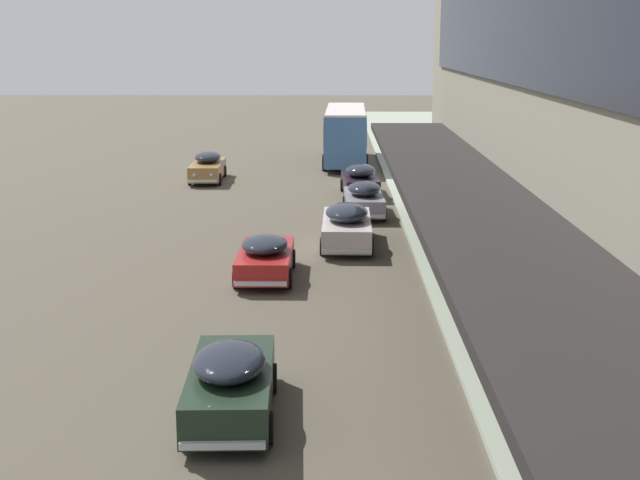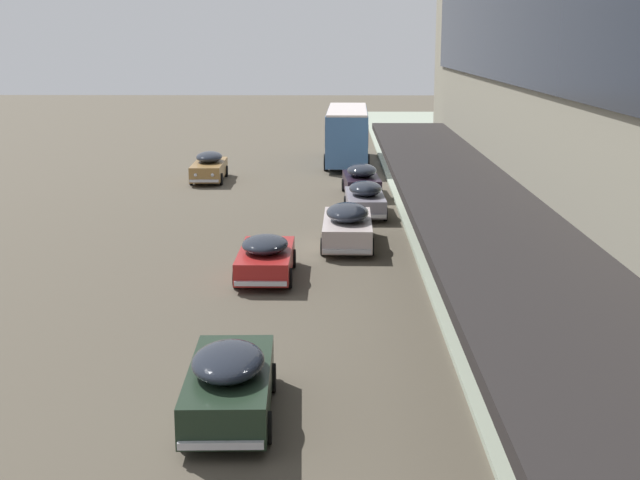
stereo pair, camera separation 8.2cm
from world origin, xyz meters
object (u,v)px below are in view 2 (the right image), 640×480
at_px(transit_bus_kerbside_front, 347,132).
at_px(sedan_trailing_mid, 365,199).
at_px(sedan_oncoming_rear, 266,257).
at_px(sedan_trailing_near, 229,382).
at_px(pedestrian_at_kerb, 574,478).
at_px(sedan_lead_near, 209,167).
at_px(sedan_oncoming_front, 361,180).
at_px(sedan_lead_mid, 347,225).

distance_m(transit_bus_kerbside_front, sedan_trailing_mid, 16.87).
bearing_deg(sedan_oncoming_rear, transit_bus_kerbside_front, 83.70).
distance_m(sedan_trailing_mid, sedan_oncoming_rear, 11.23).
bearing_deg(sedan_trailing_near, sedan_oncoming_rear, 90.50).
bearing_deg(pedestrian_at_kerb, sedan_trailing_mid, 94.98).
relative_size(sedan_lead_near, pedestrian_at_kerb, 2.67).
bearing_deg(pedestrian_at_kerb, sedan_oncoming_front, 94.20).
distance_m(sedan_lead_mid, sedan_trailing_mid, 6.12).
relative_size(sedan_trailing_near, pedestrian_at_kerb, 2.42).
height_order(sedan_trailing_near, pedestrian_at_kerb, pedestrian_at_kerb).
xyz_separation_m(sedan_oncoming_front, sedan_lead_near, (-8.27, 4.66, -0.01)).
bearing_deg(sedan_lead_near, sedan_oncoming_rear, -77.08).
relative_size(sedan_trailing_near, sedan_oncoming_rear, 1.04).
bearing_deg(pedestrian_at_kerb, sedan_lead_near, 106.30).
bearing_deg(sedan_lead_near, sedan_trailing_mid, -49.68).
bearing_deg(sedan_trailing_mid, sedan_oncoming_rear, -108.73).
bearing_deg(sedan_trailing_mid, transit_bus_kerbside_front, 91.96).
xyz_separation_m(transit_bus_kerbside_front, sedan_trailing_mid, (0.58, -16.81, -1.21)).
distance_m(sedan_oncoming_front, sedan_oncoming_rear, 16.14).
distance_m(sedan_trailing_mid, sedan_lead_near, 12.81).
distance_m(transit_bus_kerbside_front, sedan_lead_mid, 22.90).
height_order(transit_bus_kerbside_front, sedan_oncoming_front, transit_bus_kerbside_front).
distance_m(sedan_oncoming_front, pedestrian_at_kerb, 31.66).
height_order(transit_bus_kerbside_front, sedan_trailing_mid, transit_bus_kerbside_front).
height_order(sedan_lead_mid, sedan_oncoming_front, sedan_lead_mid).
bearing_deg(sedan_trailing_near, pedestrian_at_kerb, -39.55).
height_order(transit_bus_kerbside_front, sedan_lead_mid, transit_bus_kerbside_front).
bearing_deg(sedan_trailing_near, sedan_trailing_mid, 80.80).
xyz_separation_m(transit_bus_kerbside_front, sedan_lead_near, (-7.71, -7.05, -1.19)).
bearing_deg(transit_bus_kerbside_front, sedan_trailing_mid, -88.04).
relative_size(transit_bus_kerbside_front, sedan_trailing_mid, 2.34).
bearing_deg(sedan_lead_mid, sedan_oncoming_front, 85.63).
xyz_separation_m(sedan_trailing_mid, sedan_oncoming_rear, (-3.61, -10.63, -0.05)).
bearing_deg(pedestrian_at_kerb, sedan_trailing_near, 140.45).
xyz_separation_m(transit_bus_kerbside_front, sedan_lead_mid, (-0.29, -22.87, -1.16)).
height_order(sedan_trailing_mid, sedan_trailing_near, sedan_trailing_near).
height_order(sedan_trailing_mid, sedan_oncoming_rear, sedan_trailing_mid).
bearing_deg(sedan_oncoming_front, sedan_lead_mid, -94.37).
bearing_deg(sedan_oncoming_front, sedan_trailing_near, -97.44).
height_order(sedan_lead_near, sedan_oncoming_rear, sedan_lead_near).
xyz_separation_m(transit_bus_kerbside_front, sedan_oncoming_rear, (-3.03, -27.45, -1.26)).
relative_size(sedan_oncoming_front, sedan_trailing_mid, 1.01).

